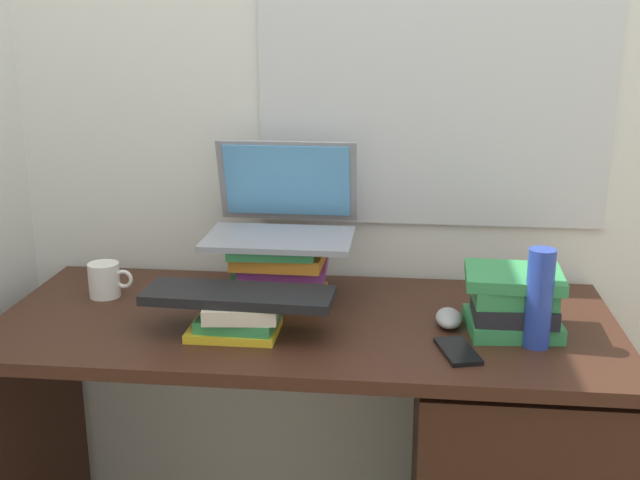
% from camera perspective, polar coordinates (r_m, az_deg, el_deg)
% --- Properties ---
extents(wall_back, '(6.00, 0.06, 2.60)m').
position_cam_1_polar(wall_back, '(2.11, 0.27, 12.35)').
color(wall_back, silver).
rests_on(wall_back, ground).
extents(desk, '(1.45, 0.64, 0.74)m').
position_cam_1_polar(desk, '(2.00, 9.88, -15.24)').
color(desk, '#381E14').
rests_on(desk, ground).
extents(book_stack_tall, '(0.24, 0.21, 0.15)m').
position_cam_1_polar(book_stack_tall, '(1.96, -2.90, -2.13)').
color(book_stack_tall, orange).
rests_on(book_stack_tall, desk).
extents(book_stack_keyboard_riser, '(0.20, 0.15, 0.08)m').
position_cam_1_polar(book_stack_keyboard_riser, '(1.78, -5.88, -5.63)').
color(book_stack_keyboard_riser, yellow).
rests_on(book_stack_keyboard_riser, desk).
extents(book_stack_side, '(0.22, 0.19, 0.14)m').
position_cam_1_polar(book_stack_side, '(1.82, 13.68, -4.35)').
color(book_stack_side, '#338C4C').
rests_on(book_stack_side, desk).
extents(laptop, '(0.36, 0.29, 0.23)m').
position_cam_1_polar(laptop, '(1.98, -2.70, 1.89)').
color(laptop, gray).
rests_on(laptop, book_stack_tall).
extents(keyboard, '(0.43, 0.16, 0.02)m').
position_cam_1_polar(keyboard, '(1.77, -5.86, -3.98)').
color(keyboard, black).
rests_on(keyboard, book_stack_keyboard_riser).
extents(computer_mouse, '(0.06, 0.10, 0.04)m').
position_cam_1_polar(computer_mouse, '(1.85, 9.22, -5.55)').
color(computer_mouse, '#A5A8AD').
rests_on(computer_mouse, desk).
extents(mug, '(0.11, 0.08, 0.09)m').
position_cam_1_polar(mug, '(2.07, -15.16, -2.78)').
color(mug, white).
rests_on(mug, desk).
extents(water_bottle, '(0.06, 0.06, 0.22)m').
position_cam_1_polar(water_bottle, '(1.75, 15.44, -4.06)').
color(water_bottle, '#263FA5').
rests_on(water_bottle, desk).
extents(cell_phone, '(0.10, 0.15, 0.01)m').
position_cam_1_polar(cell_phone, '(1.71, 9.86, -7.86)').
color(cell_phone, black).
rests_on(cell_phone, desk).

